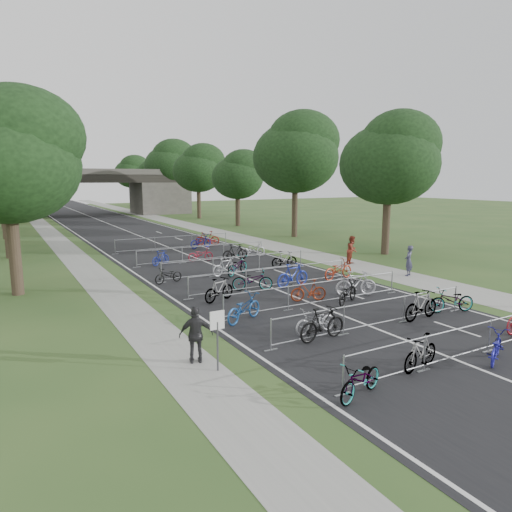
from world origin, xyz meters
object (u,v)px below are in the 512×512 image
Objects in this scene: overpass_bridge at (86,192)px; pedestrian_c at (196,335)px; park_sign at (217,330)px; pedestrian_a at (409,261)px; pedestrian_b at (352,250)px; bike_0 at (361,380)px; bike_1 at (421,353)px; bike_2 at (496,347)px.

overpass_bridge is 61.59m from pedestrian_c.
overpass_bridge reaches higher than park_sign.
pedestrian_a is (15.25, 6.64, -0.38)m from park_sign.
overpass_bridge is 17.50× the size of pedestrian_c.
park_sign is 18.62m from pedestrian_b.
park_sign is at bearing 127.89° from pedestrian_c.
pedestrian_a is 4.50m from pedestrian_b.
bike_0 is at bearing -53.23° from park_sign.
pedestrian_b reaches higher than pedestrian_c.
pedestrian_b reaches higher than bike_1.
bike_1 is 2.59m from bike_2.
bike_1 is at bearing 17.49° from pedestrian_a.
pedestrian_b reaches higher than pedestrian_a.
bike_1 is at bearing -150.70° from pedestrian_b.
overpass_bridge is at bearing 73.00° from pedestrian_b.
bike_1 is 0.99× the size of pedestrian_a.
overpass_bridge is at bearing 83.74° from park_sign.
bike_2 is (2.49, -0.73, -0.06)m from bike_1.
pedestrian_b is (7.19, 14.73, 0.46)m from bike_2.
pedestrian_a is at bearing 110.55° from bike_0.
park_sign is 16.64m from pedestrian_a.
pedestrian_c reaches higher than bike_2.
overpass_bridge is at bearing 158.71° from bike_0.
pedestrian_b is 18.36m from pedestrian_c.
bike_1 is 13.81m from pedestrian_a.
overpass_bridge reaches higher than bike_2.
bike_1 is at bearing 82.12° from bike_0.
pedestrian_a is (12.75, 9.99, 0.40)m from bike_0.
bike_1 is (5.25, -2.88, -0.74)m from park_sign.
pedestrian_c is at bearing 109.63° from park_sign.
pedestrian_c is (-0.31, 0.87, -0.38)m from park_sign.
bike_0 is at bearing 11.97° from pedestrian_a.
bike_2 is at bearing -89.18° from overpass_bridge.
bike_1 is 0.94× the size of pedestrian_b.
park_sign is at bearing -160.76° from bike_0.
pedestrian_a reaches higher than bike_2.
bike_2 is (0.94, -65.61, -3.06)m from overpass_bridge.
pedestrian_a is at bearing -81.32° from overpass_bridge.
park_sign is 1.03× the size of pedestrian_a.
bike_0 reaches higher than bike_2.
park_sign is 0.98× the size of pedestrian_b.
pedestrian_c is (-5.56, 3.75, 0.36)m from bike_1.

